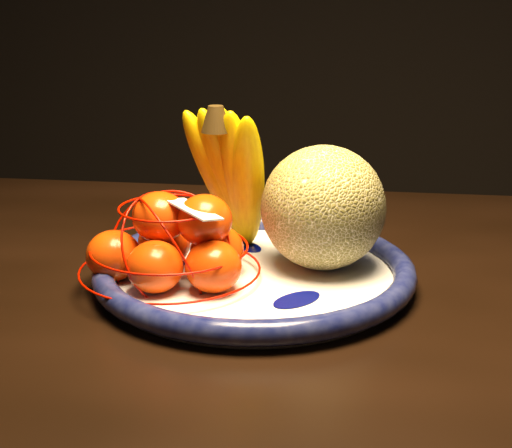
% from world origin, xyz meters
% --- Properties ---
extents(dining_table, '(1.61, 1.04, 0.77)m').
position_xyz_m(dining_table, '(0.10, -0.02, 0.69)').
color(dining_table, black).
rests_on(dining_table, ground).
extents(fruit_bowl, '(0.37, 0.37, 0.03)m').
position_xyz_m(fruit_bowl, '(0.12, 0.01, 0.79)').
color(fruit_bowl, white).
rests_on(fruit_bowl, dining_table).
extents(cantaloupe, '(0.14, 0.14, 0.14)m').
position_xyz_m(cantaloupe, '(0.20, 0.04, 0.86)').
color(cantaloupe, olive).
rests_on(cantaloupe, fruit_bowl).
extents(banana_bunch, '(0.13, 0.13, 0.20)m').
position_xyz_m(banana_bunch, '(0.08, 0.07, 0.89)').
color(banana_bunch, yellow).
rests_on(banana_bunch, fruit_bowl).
extents(mandarin_bag, '(0.25, 0.25, 0.13)m').
position_xyz_m(mandarin_bag, '(0.04, -0.03, 0.83)').
color(mandarin_bag, '#FF3600').
rests_on(mandarin_bag, fruit_bowl).
extents(price_tag, '(0.07, 0.07, 0.01)m').
position_xyz_m(price_tag, '(0.07, -0.05, 0.88)').
color(price_tag, white).
rests_on(price_tag, mandarin_bag).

